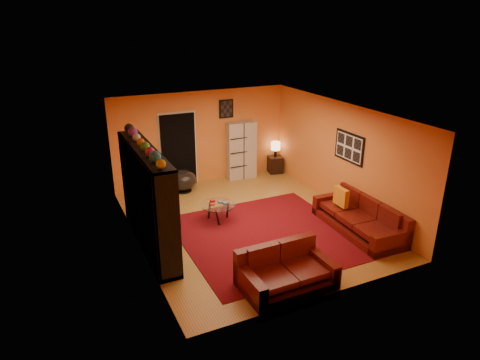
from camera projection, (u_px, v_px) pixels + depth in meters
name	position (u px, v px, depth m)	size (l,w,h in m)	color
floor	(248.00, 223.00, 9.88)	(6.00, 6.00, 0.00)	olive
ceiling	(249.00, 112.00, 8.94)	(6.00, 6.00, 0.00)	white
wall_back	(202.00, 138.00, 11.95)	(6.00, 6.00, 0.00)	orange
wall_front	(331.00, 228.00, 6.87)	(6.00, 6.00, 0.00)	orange
wall_left	(135.00, 189.00, 8.42)	(6.00, 6.00, 0.00)	orange
wall_right	(341.00, 156.00, 10.40)	(6.00, 6.00, 0.00)	orange
rug	(267.00, 235.00, 9.32)	(3.60, 3.60, 0.01)	#540911
doorway	(178.00, 151.00, 11.74)	(0.95, 0.10, 2.04)	black
wall_art_right	(349.00, 147.00, 10.03)	(0.03, 1.00, 0.70)	black
wall_art_back	(226.00, 109.00, 11.96)	(0.42, 0.03, 0.52)	black
entertainment_unit	(147.00, 198.00, 8.60)	(0.45, 3.00, 2.10)	black
tv	(149.00, 199.00, 8.69)	(0.13, 0.97, 0.56)	black
sofa	(362.00, 218.00, 9.48)	(1.05, 2.35, 0.85)	#4C0C0A
loveseat	(284.00, 270.00, 7.55)	(1.64, 1.00, 0.85)	#4C0C0A
throw_pillow	(341.00, 197.00, 9.73)	(0.12, 0.42, 0.42)	orange
coffee_table	(218.00, 206.00, 9.88)	(0.80, 0.80, 0.40)	silver
storage_cabinet	(241.00, 150.00, 12.39)	(0.84, 0.37, 1.68)	beige
bowl_chair	(183.00, 180.00, 11.58)	(0.73, 0.73, 0.59)	black
side_table	(275.00, 165.00, 13.00)	(0.40, 0.40, 0.50)	black
table_lamp	(276.00, 146.00, 12.79)	(0.28, 0.28, 0.46)	black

